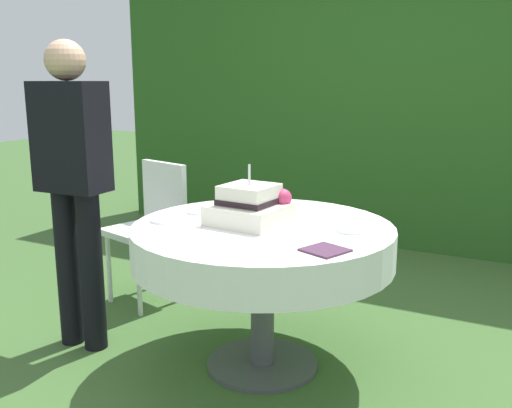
# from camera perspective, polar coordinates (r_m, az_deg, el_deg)

# --- Properties ---
(ground_plane) EXTENTS (20.00, 20.00, 0.00)m
(ground_plane) POSITION_cam_1_polar(r_m,az_deg,el_deg) (2.99, 0.64, -15.76)
(ground_plane) COLOR #3D602D
(foliage_hedge) EXTENTS (5.33, 0.53, 2.79)m
(foliage_hedge) POSITION_cam_1_polar(r_m,az_deg,el_deg) (5.08, 14.33, 11.83)
(foliage_hedge) COLOR #28561E
(foliage_hedge) RESTS_ON ground_plane
(cake_table) EXTENTS (1.26, 1.26, 0.73)m
(cake_table) POSITION_cam_1_polar(r_m,az_deg,el_deg) (2.75, 0.67, -4.15)
(cake_table) COLOR #4C4C51
(cake_table) RESTS_ON ground_plane
(wedding_cake) EXTENTS (0.36, 0.36, 0.29)m
(wedding_cake) POSITION_cam_1_polar(r_m,az_deg,el_deg) (2.74, -0.54, -0.26)
(wedding_cake) COLOR silver
(wedding_cake) RESTS_ON cake_table
(serving_plate_near) EXTENTS (0.13, 0.13, 0.01)m
(serving_plate_near) POSITION_cam_1_polar(r_m,az_deg,el_deg) (2.98, -5.68, -0.77)
(serving_plate_near) COLOR white
(serving_plate_near) RESTS_ON cake_table
(serving_plate_far) EXTENTS (0.13, 0.13, 0.01)m
(serving_plate_far) POSITION_cam_1_polar(r_m,az_deg,el_deg) (3.20, 3.37, 0.16)
(serving_plate_far) COLOR white
(serving_plate_far) RESTS_ON cake_table
(serving_plate_left) EXTENTS (0.14, 0.14, 0.01)m
(serving_plate_left) POSITION_cam_1_polar(r_m,az_deg,el_deg) (2.65, 9.49, -2.60)
(serving_plate_left) COLOR white
(serving_plate_left) RESTS_ON cake_table
(serving_plate_right) EXTENTS (0.13, 0.13, 0.01)m
(serving_plate_right) POSITION_cam_1_polar(r_m,az_deg,el_deg) (2.83, -9.18, -1.61)
(serving_plate_right) COLOR white
(serving_plate_right) RESTS_ON cake_table
(napkin_stack) EXTENTS (0.21, 0.21, 0.01)m
(napkin_stack) POSITION_cam_1_polar(r_m,az_deg,el_deg) (2.33, 6.92, -4.59)
(napkin_stack) COLOR #4C2D47
(napkin_stack) RESTS_ON cake_table
(garden_chair) EXTENTS (0.49, 0.49, 0.89)m
(garden_chair) POSITION_cam_1_polar(r_m,az_deg,el_deg) (3.70, -10.27, -1.40)
(garden_chair) COLOR white
(garden_chair) RESTS_ON ground_plane
(standing_person) EXTENTS (0.37, 0.22, 1.60)m
(standing_person) POSITION_cam_1_polar(r_m,az_deg,el_deg) (3.05, -17.79, 2.72)
(standing_person) COLOR black
(standing_person) RESTS_ON ground_plane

